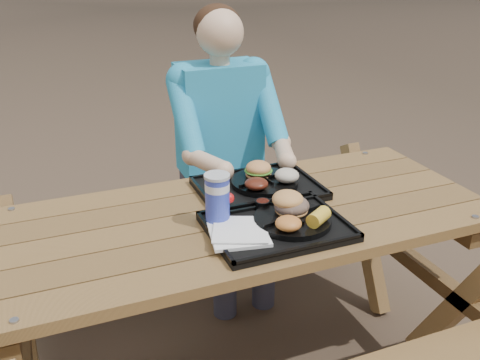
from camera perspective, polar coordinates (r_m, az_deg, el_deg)
name	(u,v)px	position (r m, az deg, el deg)	size (l,w,h in m)	color
picnic_table	(240,301)	(2.09, 0.00, -12.76)	(1.80, 1.49, 0.75)	#999999
tray_near	(277,228)	(1.79, 3.93, -5.09)	(0.45, 0.35, 0.02)	black
tray_far	(259,189)	(2.06, 1.99, -0.96)	(0.45, 0.35, 0.02)	black
plate_near	(292,220)	(1.79, 5.61, -4.27)	(0.26, 0.26, 0.02)	black
plate_far	(265,182)	(2.07, 2.65, -0.22)	(0.26, 0.26, 0.02)	black
napkin_stack	(239,233)	(1.71, -0.15, -5.67)	(0.18, 0.18, 0.02)	white
soda_cup	(217,200)	(1.76, -2.43, -2.16)	(0.08, 0.08, 0.16)	#1628AB
condiment_bbq	(263,205)	(1.88, 2.43, -2.64)	(0.05, 0.05, 0.03)	#330C05
condiment_mustard	(274,204)	(1.89, 3.70, -2.57)	(0.04, 0.04, 0.03)	gold
sandwich	(292,196)	(1.80, 5.57, -1.75)	(0.11, 0.11, 0.12)	#E1974F
mac_cheese	(288,223)	(1.71, 5.19, -4.63)	(0.09, 0.09, 0.04)	orange
corn_cob	(319,217)	(1.75, 8.39, -3.93)	(0.08, 0.08, 0.05)	yellow
cutlery_far	(217,193)	(1.99, -2.43, -1.40)	(0.03, 0.15, 0.01)	black
burger	(258,165)	(2.08, 1.98, 1.62)	(0.10, 0.10, 0.09)	#DE904E
baked_beans	(256,184)	(1.98, 1.76, -0.40)	(0.09, 0.09, 0.04)	#561D11
potato_salad	(287,175)	(2.04, 5.02, 0.49)	(0.09, 0.09, 0.05)	beige
diner	(221,165)	(2.60, -2.01, 1.61)	(0.48, 0.84, 1.28)	#19AFA3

